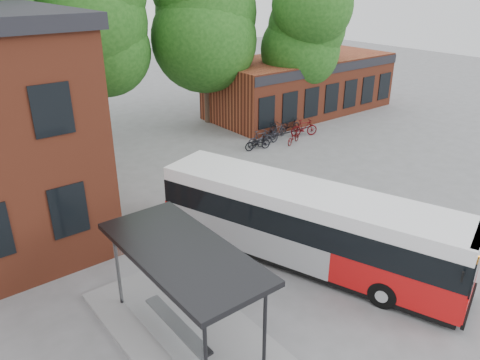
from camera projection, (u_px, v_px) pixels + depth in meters
ground at (278, 264)px, 16.77m from camera, size 100.00×100.00×0.00m
shop_row at (301, 85)px, 34.50m from camera, size 14.00×6.20×4.00m
bus_shelter at (185, 293)px, 12.92m from camera, size 3.60×7.00×2.90m
bike_rail at (280, 137)px, 29.12m from camera, size 5.20×0.10×0.38m
tree_1 at (98, 54)px, 27.44m from camera, size 7.92×7.92×10.40m
tree_2 at (206, 41)px, 30.56m from camera, size 7.92×7.92×11.00m
tree_3 at (303, 54)px, 30.86m from camera, size 7.04×7.04×9.28m
city_bus at (305, 226)px, 16.44m from camera, size 5.85×11.26×2.82m
bicycle_0 at (258, 143)px, 27.43m from camera, size 1.72×0.89×0.86m
bicycle_1 at (260, 139)px, 27.79m from camera, size 1.80×0.65×1.06m
bicycle_2 at (268, 137)px, 28.22m from camera, size 1.87×0.84×0.95m
bicycle_3 at (273, 129)px, 29.60m from camera, size 1.65×1.08×0.96m
bicycle_4 at (293, 137)px, 28.44m from camera, size 1.61×1.05×0.80m
bicycle_5 at (278, 131)px, 29.37m from camera, size 1.58×0.73×0.91m
bicycle_6 at (290, 126)px, 30.46m from camera, size 1.72×0.62×0.90m
bicycle_7 at (304, 128)px, 29.72m from camera, size 1.85×1.14×1.08m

